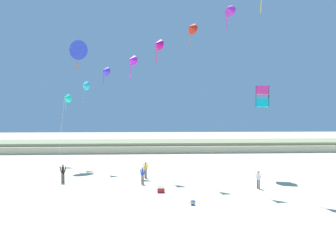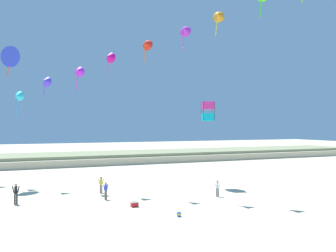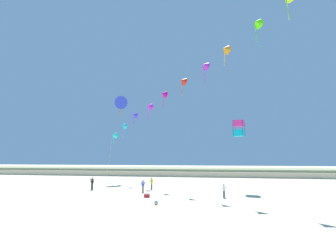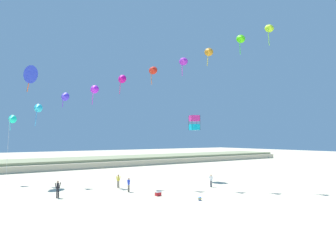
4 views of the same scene
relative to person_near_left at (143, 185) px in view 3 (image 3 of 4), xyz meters
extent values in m
plane|color=beige|center=(1.27, -11.98, -0.89)|extent=(240.00, 240.00, 0.00)
cube|color=beige|center=(1.27, 32.50, -0.31)|extent=(120.00, 13.47, 1.16)
cube|color=gray|center=(1.27, 32.50, 0.44)|extent=(120.00, 11.45, 0.66)
cylinder|color=#726656|center=(-0.06, -0.03, -0.50)|extent=(0.11, 0.11, 0.77)
cylinder|color=#726656|center=(0.06, 0.03, -0.50)|extent=(0.11, 0.11, 0.77)
cylinder|color=blue|center=(0.00, 0.00, 0.16)|extent=(0.20, 0.20, 0.55)
cylinder|color=blue|center=(-0.16, -0.08, 0.20)|extent=(0.20, 0.15, 0.52)
cylinder|color=blue|center=(0.16, 0.08, 0.20)|extent=(0.20, 0.15, 0.52)
sphere|color=tan|center=(0.00, 0.00, 0.54)|extent=(0.21, 0.21, 0.21)
cylinder|color=black|center=(-7.30, 1.05, -0.46)|extent=(0.13, 0.13, 0.86)
cylinder|color=black|center=(-7.14, 1.05, -0.46)|extent=(0.13, 0.13, 0.86)
cylinder|color=black|center=(-7.22, 1.05, 0.28)|extent=(0.23, 0.23, 0.61)
cylinder|color=black|center=(-7.42, 1.06, 0.33)|extent=(0.20, 0.09, 0.58)
cylinder|color=black|center=(-7.02, 1.05, 0.33)|extent=(0.20, 0.09, 0.58)
sphere|color=tan|center=(-7.22, 1.05, 0.71)|extent=(0.23, 0.23, 0.23)
cylinder|color=#474C56|center=(9.61, -2.63, -0.51)|extent=(0.11, 0.11, 0.76)
cylinder|color=#474C56|center=(9.73, -2.68, -0.51)|extent=(0.11, 0.11, 0.76)
cylinder|color=white|center=(9.67, -2.66, 0.14)|extent=(0.20, 0.20, 0.54)
cylinder|color=white|center=(9.51, -2.59, 0.18)|extent=(0.19, 0.14, 0.51)
cylinder|color=white|center=(9.83, -2.72, 0.18)|extent=(0.19, 0.14, 0.51)
sphere|color=tan|center=(9.67, -2.66, 0.51)|extent=(0.20, 0.20, 0.20)
cylinder|color=#726656|center=(0.23, 3.26, -0.49)|extent=(0.11, 0.11, 0.79)
cylinder|color=#726656|center=(0.35, 3.20, -0.49)|extent=(0.11, 0.11, 0.79)
cylinder|color=yellow|center=(0.29, 3.23, 0.18)|extent=(0.21, 0.21, 0.56)
cylinder|color=yellow|center=(0.14, 3.32, 0.22)|extent=(0.20, 0.16, 0.53)
cylinder|color=yellow|center=(0.45, 3.14, 0.22)|extent=(0.20, 0.16, 0.53)
sphere|color=#9E7051|center=(0.29, 3.23, 0.57)|extent=(0.21, 0.21, 0.21)
cone|color=#15E1BB|center=(-9.74, 14.50, 7.48)|extent=(1.32, 1.22, 1.12)
cylinder|color=#39DCE5|center=(-9.86, 14.59, 6.62)|extent=(0.15, 0.15, 1.29)
cone|color=#22B9D8|center=(-7.05, 12.07, 8.90)|extent=(1.32, 1.20, 1.12)
cylinder|color=#399EE5|center=(-7.17, 12.16, 7.60)|extent=(0.28, 0.14, 2.17)
cone|color=#4A37ED|center=(-4.36, 9.61, 10.37)|extent=(1.35, 1.32, 1.16)
cylinder|color=#7439E5|center=(-4.47, 9.70, 9.53)|extent=(0.12, 0.20, 1.23)
cone|color=#AD21E0|center=(-1.21, 7.46, 11.34)|extent=(1.35, 1.29, 1.15)
cylinder|color=#E139E5|center=(-1.33, 7.55, 10.20)|extent=(0.16, 0.19, 1.84)
cone|color=#C10C87|center=(1.54, 5.17, 12.62)|extent=(1.32, 1.33, 1.15)
cylinder|color=#E53985|center=(1.42, 5.26, 11.49)|extent=(0.10, 0.25, 1.81)
cone|color=red|center=(4.67, 2.66, 13.72)|extent=(1.42, 1.43, 1.22)
cylinder|color=orange|center=(4.55, 2.76, 12.63)|extent=(0.14, 0.19, 1.75)
cone|color=purple|center=(7.77, 0.28, 14.84)|extent=(1.44, 1.43, 1.23)
cylinder|color=#E539DC|center=(7.65, 0.38, 13.74)|extent=(0.18, 0.16, 1.77)
cone|color=orange|center=(10.25, -1.77, 15.94)|extent=(1.36, 1.33, 1.16)
cylinder|color=yellow|center=(10.14, -1.68, 14.87)|extent=(0.14, 0.25, 1.69)
cone|color=#48E70E|center=(13.49, -4.18, 17.58)|extent=(1.35, 1.33, 1.16)
cylinder|color=#3EE539|center=(13.37, -4.09, 16.41)|extent=(0.12, 0.19, 1.89)
cylinder|color=#8BE539|center=(15.99, -6.41, 17.53)|extent=(0.18, 0.17, 2.13)
cylinder|color=silver|center=(-10.20, 13.52, 3.41)|extent=(0.52, 1.75, 8.61)
cone|color=blue|center=(-8.02, 12.89, 13.38)|extent=(2.72, 2.47, 2.50)
cone|color=#E55D2D|center=(-8.02, 12.89, 13.40)|extent=(1.52, 1.40, 1.39)
cylinder|color=#E55D2D|center=(-8.02, 12.89, 12.00)|extent=(0.41, 0.17, 2.03)
cube|color=#0AB9D6|center=(11.91, 3.10, 6.52)|extent=(1.54, 1.54, 0.82)
cube|color=#E52D92|center=(11.91, 3.10, 7.77)|extent=(1.54, 1.54, 0.82)
cylinder|color=black|center=(11.14, 2.71, 7.15)|extent=(0.04, 0.04, 2.07)
cylinder|color=black|center=(12.31, 2.33, 7.15)|extent=(0.04, 0.04, 2.07)
cylinder|color=black|center=(12.68, 3.50, 7.15)|extent=(0.04, 0.04, 2.07)
cylinder|color=black|center=(11.51, 3.88, 7.15)|extent=(0.04, 0.04, 2.07)
cube|color=red|center=(1.47, -3.62, -0.71)|extent=(0.56, 0.40, 0.36)
cube|color=white|center=(1.47, -3.62, -0.50)|extent=(0.58, 0.41, 0.06)
cylinder|color=black|center=(1.47, -3.62, -0.44)|extent=(0.45, 0.03, 0.03)
sphere|color=blue|center=(3.45, -7.76, -0.71)|extent=(0.36, 0.36, 0.36)
cylinder|color=yellow|center=(3.45, -7.76, -0.71)|extent=(0.36, 0.36, 0.09)
camera|label=1|loc=(0.14, -31.61, 5.11)|focal=38.00mm
camera|label=2|loc=(-7.10, -30.63, 5.51)|focal=38.00mm
camera|label=3|loc=(8.92, -31.68, 3.41)|focal=28.00mm
camera|label=4|loc=(-15.21, -29.34, 4.96)|focal=32.00mm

